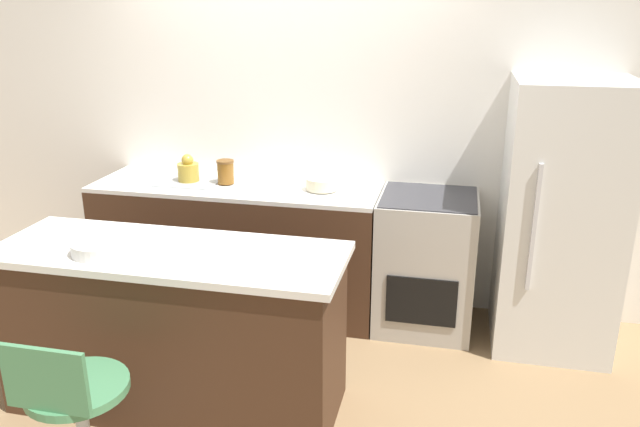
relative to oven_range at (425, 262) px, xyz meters
name	(u,v)px	position (x,y,z in m)	size (l,w,h in m)	color
ground_plane	(266,330)	(-1.05, -0.34, -0.47)	(14.00, 14.00, 0.00)	#8E704C
wall_back	(290,127)	(-1.05, 0.35, 0.83)	(8.00, 0.06, 2.60)	white
back_counter	(238,246)	(-1.36, 0.00, 0.00)	(2.05, 0.64, 0.94)	#422819
kitchen_island	(175,328)	(-1.29, -1.23, 0.00)	(1.88, 0.67, 0.94)	#422819
oven_range	(425,262)	(0.00, 0.00, 0.00)	(0.65, 0.65, 0.94)	#B7B2A8
refrigerator	(560,218)	(0.83, -0.04, 0.40)	(0.72, 0.74, 1.74)	silver
stool_chair	(77,417)	(-1.42, -1.97, -0.06)	(0.46, 0.46, 0.86)	#B7B7BC
kettle	(188,170)	(-1.72, 0.01, 0.55)	(0.15, 0.15, 0.20)	#B29333
mixing_bowl	(322,184)	(-0.73, 0.01, 0.51)	(0.22, 0.22, 0.08)	beige
canister_jar	(226,172)	(-1.43, 0.01, 0.56)	(0.12, 0.12, 0.17)	brown
fruit_bowl	(101,247)	(-1.61, -1.34, 0.50)	(0.30, 0.30, 0.07)	white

